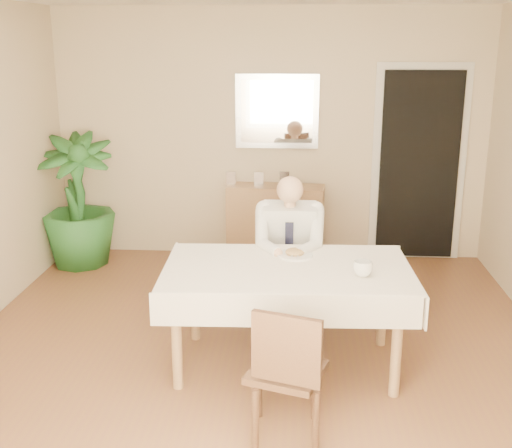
# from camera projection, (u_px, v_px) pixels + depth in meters

# --- Properties ---
(room) EXTENTS (5.00, 5.02, 2.60)m
(room) POSITION_uv_depth(u_px,v_px,m) (252.00, 188.00, 4.32)
(room) COLOR brown
(room) RESTS_ON ground
(window) EXTENTS (1.34, 0.04, 1.44)m
(window) POSITION_uv_depth(u_px,v_px,m) (191.00, 325.00, 1.91)
(window) COLOR beige
(window) RESTS_ON room
(doorway) EXTENTS (0.96, 0.07, 2.10)m
(doorway) POSITION_uv_depth(u_px,v_px,m) (419.00, 166.00, 6.66)
(doorway) COLOR beige
(doorway) RESTS_ON ground
(mirror) EXTENTS (0.86, 0.04, 0.76)m
(mirror) POSITION_uv_depth(u_px,v_px,m) (277.00, 112.00, 6.61)
(mirror) COLOR silver
(mirror) RESTS_ON room
(dining_table) EXTENTS (1.75, 1.08, 0.75)m
(dining_table) POSITION_uv_depth(u_px,v_px,m) (287.00, 278.00, 4.46)
(dining_table) COLOR olive
(dining_table) RESTS_ON ground
(chair_far) EXTENTS (0.49, 0.49, 0.95)m
(chair_far) POSITION_uv_depth(u_px,v_px,m) (289.00, 255.00, 5.35)
(chair_far) COLOR #3E2918
(chair_far) RESTS_ON ground
(chair_near) EXTENTS (0.50, 0.51, 0.85)m
(chair_near) POSITION_uv_depth(u_px,v_px,m) (286.00, 368.00, 3.63)
(chair_near) COLOR #3E2918
(chair_near) RESTS_ON ground
(seated_man) EXTENTS (0.48, 0.72, 1.24)m
(seated_man) POSITION_uv_depth(u_px,v_px,m) (289.00, 248.00, 5.02)
(seated_man) COLOR silver
(seated_man) RESTS_ON ground
(plate) EXTENTS (0.26, 0.26, 0.02)m
(plate) POSITION_uv_depth(u_px,v_px,m) (295.00, 255.00, 4.65)
(plate) COLOR white
(plate) RESTS_ON dining_table
(food) EXTENTS (0.14, 0.14, 0.06)m
(food) POSITION_uv_depth(u_px,v_px,m) (295.00, 252.00, 4.65)
(food) COLOR brown
(food) RESTS_ON dining_table
(knife) EXTENTS (0.01, 0.13, 0.01)m
(knife) POSITION_uv_depth(u_px,v_px,m) (300.00, 256.00, 4.59)
(knife) COLOR silver
(knife) RESTS_ON dining_table
(fork) EXTENTS (0.01, 0.13, 0.01)m
(fork) POSITION_uv_depth(u_px,v_px,m) (289.00, 255.00, 4.59)
(fork) COLOR silver
(fork) RESTS_ON dining_table
(coffee_mug) EXTENTS (0.16, 0.16, 0.10)m
(coffee_mug) POSITION_uv_depth(u_px,v_px,m) (363.00, 268.00, 4.25)
(coffee_mug) COLOR white
(coffee_mug) RESTS_ON dining_table
(sideboard) EXTENTS (1.03, 0.44, 0.80)m
(sideboard) POSITION_uv_depth(u_px,v_px,m) (275.00, 223.00, 6.79)
(sideboard) COLOR olive
(sideboard) RESTS_ON ground
(photo_frame_left) EXTENTS (0.10, 0.02, 0.14)m
(photo_frame_left) POSITION_uv_depth(u_px,v_px,m) (231.00, 178.00, 6.70)
(photo_frame_left) COLOR silver
(photo_frame_left) RESTS_ON sideboard
(photo_frame_center) EXTENTS (0.10, 0.02, 0.14)m
(photo_frame_center) POSITION_uv_depth(u_px,v_px,m) (259.00, 179.00, 6.68)
(photo_frame_center) COLOR silver
(photo_frame_center) RESTS_ON sideboard
(photo_frame_right) EXTENTS (0.10, 0.02, 0.14)m
(photo_frame_right) POSITION_uv_depth(u_px,v_px,m) (284.00, 178.00, 6.71)
(photo_frame_right) COLOR silver
(photo_frame_right) RESTS_ON sideboard
(potted_palm) EXTENTS (0.90, 0.90, 1.36)m
(potted_palm) POSITION_uv_depth(u_px,v_px,m) (77.00, 201.00, 6.54)
(potted_palm) COLOR #1C4C1C
(potted_palm) RESTS_ON ground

